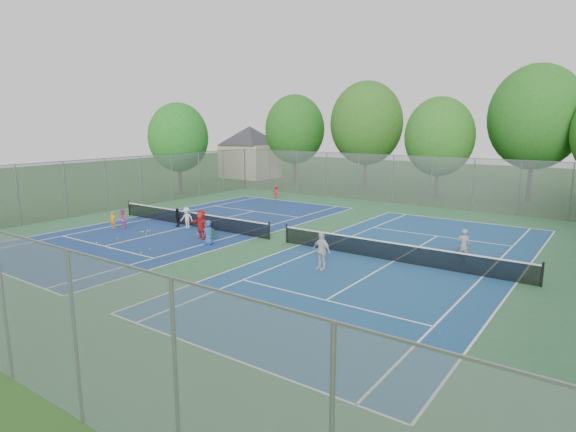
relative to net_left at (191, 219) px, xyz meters
The scene contains 37 objects.
ground 7.01m from the net_left, ahead, with size 120.00×120.00×0.00m, color #214A17.
court_pad 7.01m from the net_left, ahead, with size 32.00×32.00×0.01m, color #2D603B.
court_left 0.44m from the net_left, ahead, with size 10.97×23.77×0.01m, color navy.
court_right 14.01m from the net_left, ahead, with size 10.97×23.77×0.01m, color navy.
net_left is the anchor object (origin of this frame).
net_right 14.00m from the net_left, ahead, with size 12.87×0.10×0.91m, color black.
fence_north 17.53m from the net_left, 66.37° to the left, with size 32.00×0.10×4.00m, color gray.
fence_west 9.13m from the net_left, behind, with size 32.00×0.10×4.00m, color gray.
house 28.55m from the net_left, 122.01° to the left, with size 11.03×11.03×7.30m.
tree_nw 23.72m from the net_left, 107.65° to the left, with size 6.40×6.40×9.58m.
tree_nl 23.81m from the net_left, 87.51° to the left, with size 7.20×7.20×10.69m.
tree_nc 23.38m from the net_left, 66.80° to the left, with size 6.00×6.00×8.85m.
tree_nr 29.59m from the net_left, 56.31° to the left, with size 7.60×7.60×11.42m.
tree_side_w 16.34m from the net_left, 140.19° to the left, with size 5.60×5.60×8.47m.
ball_crate 1.56m from the net_left, ahead, with size 0.40×0.40×0.34m, color blue.
ball_hopper 3.56m from the net_left, 24.50° to the right, with size 0.25×0.25×0.48m, color green.
student_a 4.83m from the net_left, 135.15° to the right, with size 0.40×0.26×1.10m, color orange.
student_b 4.24m from the net_left, 131.81° to the right, with size 0.62×0.48×1.27m, color #CE508B.
student_c 0.69m from the net_left, 66.14° to the right, with size 0.87×0.50×1.35m, color beige.
student_d 0.86m from the net_left, 134.93° to the right, with size 0.71×0.30×1.21m, color black.
student_e 5.25m from the net_left, 33.13° to the right, with size 0.68×0.44×1.39m, color #274B90.
student_f 3.79m from the net_left, 34.53° to the right, with size 1.59×0.51×1.72m, color red.
child_far_baseline 12.42m from the net_left, 100.34° to the left, with size 0.79×0.45×1.22m, color #AF1928.
instructor 16.82m from the net_left, ahead, with size 0.59×0.39×1.63m, color gray.
teen_court_b 12.22m from the net_left, 14.94° to the right, with size 1.03×0.43×1.76m, color silver.
tennis_ball_0 6.32m from the net_left, 98.43° to the right, with size 0.07×0.07×0.07m, color yellow.
tennis_ball_1 6.01m from the net_left, 64.52° to the right, with size 0.07×0.07×0.07m, color #B2C22D.
tennis_ball_2 3.26m from the net_left, 110.48° to the right, with size 0.07×0.07×0.07m, color #C6EB36.
tennis_ball_3 3.31m from the net_left, 97.29° to the right, with size 0.07×0.07×0.07m, color #A8CC2F.
tennis_ball_4 6.86m from the net_left, 64.98° to the right, with size 0.07×0.07×0.07m, color yellow.
tennis_ball_5 2.76m from the net_left, 110.18° to the right, with size 0.07×0.07×0.07m, color #BCDA32.
tennis_ball_6 6.61m from the net_left, 83.47° to the right, with size 0.07×0.07×0.07m, color #E9F138.
tennis_ball_7 3.19m from the net_left, 108.82° to the right, with size 0.07×0.07×0.07m, color #C7EA36.
tennis_ball_8 2.53m from the net_left, 34.68° to the right, with size 0.07×0.07×0.07m, color #D3E234.
tennis_ball_9 5.07m from the net_left, 98.92° to the right, with size 0.07×0.07×0.07m, color #CEEF37.
tennis_ball_10 4.37m from the net_left, 157.68° to the right, with size 0.07×0.07×0.07m, color yellow.
tennis_ball_11 2.90m from the net_left, 110.66° to the right, with size 0.07×0.07×0.07m, color #BBD331.
Camera 1 is at (15.77, -21.25, 6.60)m, focal length 30.00 mm.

